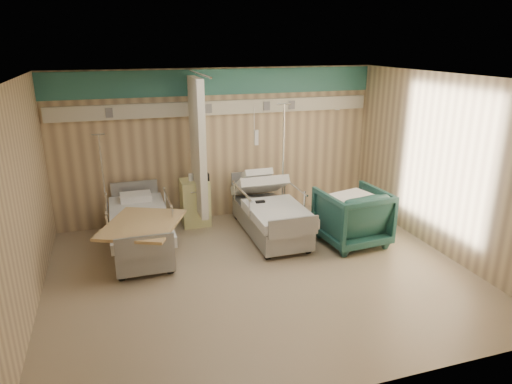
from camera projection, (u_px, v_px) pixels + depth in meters
ground at (260, 274)px, 6.69m from camera, size 6.00×5.00×0.00m
room_walls at (253, 146)px, 6.32m from camera, size 6.04×5.04×2.82m
bed_right at (270, 218)px, 7.94m from camera, size 1.00×2.16×0.63m
bed_left at (141, 233)px, 7.31m from camera, size 1.00×2.16×0.63m
bedside_cabinet at (195, 202)px, 8.39m from camera, size 0.50×0.48×0.85m
visitor_armchair at (352, 217)px, 7.58m from camera, size 1.09×1.12×0.95m
waffle_blanket at (355, 187)px, 7.40m from camera, size 0.80×0.75×0.08m
iv_stand_right at (282, 195)px, 8.69m from camera, size 0.39×0.39×2.19m
iv_stand_left at (107, 215)px, 7.94m from camera, size 0.32×0.32×1.80m
call_remote at (260, 202)px, 7.76m from camera, size 0.16×0.07×0.04m
tan_blanket at (142, 224)px, 6.79m from camera, size 1.44×1.57×0.04m
toiletry_bag at (202, 177)px, 8.21m from camera, size 0.25×0.17×0.13m
white_cup at (191, 177)px, 8.21m from camera, size 0.10×0.10×0.13m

